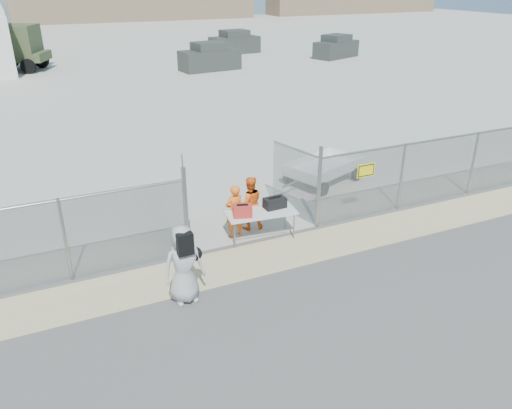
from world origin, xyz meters
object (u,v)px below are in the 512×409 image
folding_table (261,225)px  visitor (183,264)px  security_worker_right (250,203)px  security_worker_left (234,211)px  utility_trailer (323,171)px

folding_table → visitor: bearing=-139.4°
security_worker_right → visitor: 3.89m
security_worker_left → security_worker_right: 0.66m
security_worker_left → security_worker_right: (0.59, 0.28, 0.03)m
security_worker_left → folding_table: bearing=139.0°
visitor → folding_table: bearing=33.0°
security_worker_left → visitor: visitor is taller
visitor → utility_trailer: (6.68, 4.94, -0.52)m
security_worker_right → utility_trailer: size_ratio=0.45×
security_worker_right → security_worker_left: bearing=36.4°
folding_table → security_worker_left: 0.85m
folding_table → security_worker_left: (-0.63, 0.43, 0.37)m
security_worker_left → visitor: 3.28m
security_worker_left → utility_trailer: security_worker_left is taller
visitor → utility_trailer: visitor is taller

